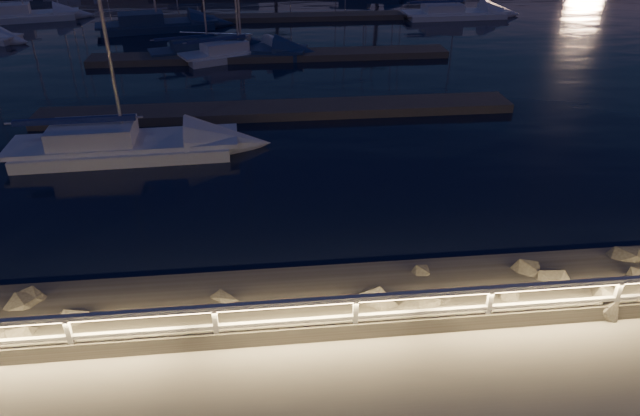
{
  "coord_description": "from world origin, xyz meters",
  "views": [
    {
      "loc": [
        -0.8,
        -9.51,
        8.62
      ],
      "look_at": [
        0.66,
        4.0,
        1.0
      ],
      "focal_mm": 32.0,
      "sensor_mm": 36.0,
      "label": 1
    }
  ],
  "objects_px": {
    "sailboat_i": "(22,15)",
    "sailboat_f": "(236,51)",
    "sailboat_b": "(119,144)",
    "sailboat_c": "(238,48)",
    "sailboat_g": "(205,49)",
    "sailboat_j": "(154,24)",
    "sailboat_l": "(452,13)",
    "guard_rail": "(306,310)"
  },
  "relations": [
    {
      "from": "sailboat_i",
      "to": "sailboat_f",
      "type": "bearing_deg",
      "value": -51.74
    },
    {
      "from": "sailboat_b",
      "to": "sailboat_c",
      "type": "height_order",
      "value": "sailboat_b"
    },
    {
      "from": "sailboat_f",
      "to": "sailboat_g",
      "type": "height_order",
      "value": "sailboat_f"
    },
    {
      "from": "sailboat_i",
      "to": "sailboat_j",
      "type": "relative_size",
      "value": 0.91
    },
    {
      "from": "sailboat_g",
      "to": "sailboat_i",
      "type": "relative_size",
      "value": 0.9
    },
    {
      "from": "sailboat_l",
      "to": "sailboat_b",
      "type": "bearing_deg",
      "value": -133.02
    },
    {
      "from": "sailboat_b",
      "to": "sailboat_l",
      "type": "height_order",
      "value": "sailboat_b"
    },
    {
      "from": "sailboat_b",
      "to": "sailboat_f",
      "type": "relative_size",
      "value": 1.2
    },
    {
      "from": "sailboat_f",
      "to": "sailboat_i",
      "type": "xyz_separation_m",
      "value": [
        -17.18,
        13.46,
        0.05
      ]
    },
    {
      "from": "sailboat_c",
      "to": "sailboat_j",
      "type": "height_order",
      "value": "sailboat_j"
    },
    {
      "from": "sailboat_c",
      "to": "sailboat_g",
      "type": "relative_size",
      "value": 1.13
    },
    {
      "from": "guard_rail",
      "to": "sailboat_i",
      "type": "relative_size",
      "value": 3.24
    },
    {
      "from": "sailboat_c",
      "to": "sailboat_i",
      "type": "bearing_deg",
      "value": 157.53
    },
    {
      "from": "sailboat_c",
      "to": "sailboat_i",
      "type": "relative_size",
      "value": 1.01
    },
    {
      "from": "guard_rail",
      "to": "sailboat_g",
      "type": "relative_size",
      "value": 3.61
    },
    {
      "from": "sailboat_i",
      "to": "sailboat_j",
      "type": "bearing_deg",
      "value": -37.11
    },
    {
      "from": "sailboat_c",
      "to": "sailboat_l",
      "type": "height_order",
      "value": "sailboat_l"
    },
    {
      "from": "sailboat_g",
      "to": "sailboat_i",
      "type": "bearing_deg",
      "value": 124.4
    },
    {
      "from": "sailboat_l",
      "to": "sailboat_i",
      "type": "bearing_deg",
      "value": 173.13
    },
    {
      "from": "sailboat_f",
      "to": "sailboat_b",
      "type": "bearing_deg",
      "value": -130.4
    },
    {
      "from": "sailboat_b",
      "to": "sailboat_c",
      "type": "relative_size",
      "value": 1.08
    },
    {
      "from": "sailboat_f",
      "to": "sailboat_i",
      "type": "relative_size",
      "value": 0.91
    },
    {
      "from": "sailboat_c",
      "to": "sailboat_l",
      "type": "distance_m",
      "value": 19.99
    },
    {
      "from": "sailboat_b",
      "to": "sailboat_l",
      "type": "xyz_separation_m",
      "value": [
        21.56,
        25.37,
        -0.05
      ]
    },
    {
      "from": "sailboat_j",
      "to": "sailboat_l",
      "type": "height_order",
      "value": "sailboat_j"
    },
    {
      "from": "sailboat_b",
      "to": "sailboat_j",
      "type": "xyz_separation_m",
      "value": [
        -1.94,
        23.15,
        -0.0
      ]
    },
    {
      "from": "sailboat_b",
      "to": "sailboat_g",
      "type": "relative_size",
      "value": 1.22
    },
    {
      "from": "sailboat_c",
      "to": "sailboat_f",
      "type": "distance_m",
      "value": 0.69
    },
    {
      "from": "sailboat_b",
      "to": "sailboat_c",
      "type": "bearing_deg",
      "value": 71.59
    },
    {
      "from": "sailboat_f",
      "to": "sailboat_g",
      "type": "distance_m",
      "value": 2.2
    },
    {
      "from": "sailboat_b",
      "to": "sailboat_l",
      "type": "bearing_deg",
      "value": 47.38
    },
    {
      "from": "guard_rail",
      "to": "sailboat_j",
      "type": "xyz_separation_m",
      "value": [
        -8.32,
        35.15,
        -0.9
      ]
    },
    {
      "from": "sailboat_g",
      "to": "sailboat_j",
      "type": "relative_size",
      "value": 0.82
    },
    {
      "from": "sailboat_f",
      "to": "sailboat_c",
      "type": "bearing_deg",
      "value": 56.69
    },
    {
      "from": "guard_rail",
      "to": "sailboat_l",
      "type": "relative_size",
      "value": 3.04
    },
    {
      "from": "sailboat_c",
      "to": "sailboat_f",
      "type": "relative_size",
      "value": 1.11
    },
    {
      "from": "guard_rail",
      "to": "sailboat_f",
      "type": "xyz_separation_m",
      "value": [
        -2.11,
        26.44,
        -0.95
      ]
    },
    {
      "from": "sailboat_c",
      "to": "sailboat_j",
      "type": "bearing_deg",
      "value": 142.25
    },
    {
      "from": "sailboat_g",
      "to": "sailboat_l",
      "type": "xyz_separation_m",
      "value": [
        19.27,
        9.94,
        0.03
      ]
    },
    {
      "from": "sailboat_l",
      "to": "sailboat_f",
      "type": "bearing_deg",
      "value": -150.4
    },
    {
      "from": "sailboat_j",
      "to": "sailboat_i",
      "type": "bearing_deg",
      "value": 144.49
    },
    {
      "from": "sailboat_b",
      "to": "sailboat_c",
      "type": "distance_m",
      "value": 15.76
    }
  ]
}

